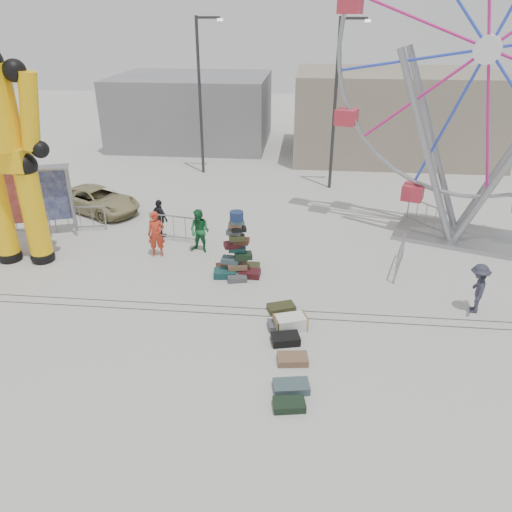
# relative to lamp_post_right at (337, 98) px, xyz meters

# --- Properties ---
(ground) EXTENTS (90.00, 90.00, 0.00)m
(ground) POSITION_rel_lamp_post_right_xyz_m (-3.09, -13.00, -4.48)
(ground) COLOR #9E9E99
(ground) RESTS_ON ground
(track_line_near) EXTENTS (40.00, 0.04, 0.01)m
(track_line_near) POSITION_rel_lamp_post_right_xyz_m (-3.09, -12.40, -4.48)
(track_line_near) COLOR #47443F
(track_line_near) RESTS_ON ground
(track_line_far) EXTENTS (40.00, 0.04, 0.01)m
(track_line_far) POSITION_rel_lamp_post_right_xyz_m (-3.09, -12.00, -4.48)
(track_line_far) COLOR #47443F
(track_line_far) RESTS_ON ground
(building_right) EXTENTS (12.00, 8.00, 5.00)m
(building_right) POSITION_rel_lamp_post_right_xyz_m (3.91, 7.00, -1.98)
(building_right) COLOR gray
(building_right) RESTS_ON ground
(building_left) EXTENTS (10.00, 8.00, 4.40)m
(building_left) POSITION_rel_lamp_post_right_xyz_m (-9.09, 9.00, -2.28)
(building_left) COLOR gray
(building_left) RESTS_ON ground
(lamp_post_right) EXTENTS (1.41, 0.25, 8.00)m
(lamp_post_right) POSITION_rel_lamp_post_right_xyz_m (0.00, 0.00, 0.00)
(lamp_post_right) COLOR #2D2D30
(lamp_post_right) RESTS_ON ground
(lamp_post_left) EXTENTS (1.41, 0.25, 8.00)m
(lamp_post_left) POSITION_rel_lamp_post_right_xyz_m (-7.00, 2.00, 0.00)
(lamp_post_left) COLOR #2D2D30
(lamp_post_left) RESTS_ON ground
(suitcase_tower) EXTENTS (1.64, 1.45, 2.32)m
(suitcase_tower) POSITION_rel_lamp_post_right_xyz_m (-3.55, -9.83, -3.83)
(suitcase_tower) COLOR #164343
(suitcase_tower) RESTS_ON ground
(crash_test_dummy) EXTENTS (3.27, 1.44, 8.25)m
(crash_test_dummy) POSITION_rel_lamp_post_right_xyz_m (-11.35, -9.57, -0.13)
(crash_test_dummy) COLOR black
(crash_test_dummy) RESTS_ON ground
(ferris_wheel) EXTENTS (10.15, 3.99, 12.46)m
(ferris_wheel) POSITION_rel_lamp_post_right_xyz_m (4.68, -5.85, 1.66)
(ferris_wheel) COLOR gray
(ferris_wheel) RESTS_ON ground
(banner_scaffold) EXTENTS (3.89, 2.01, 2.84)m
(banner_scaffold) POSITION_rel_lamp_post_right_xyz_m (-12.34, -7.64, -2.35)
(banner_scaffold) COLOR gray
(banner_scaffold) RESTS_ON ground
(steamer_trunk) EXTENTS (1.03, 0.80, 0.42)m
(steamer_trunk) POSITION_rel_lamp_post_right_xyz_m (-1.59, -13.00, -4.27)
(steamer_trunk) COLOR silver
(steamer_trunk) RESTS_ON ground
(row_case_0) EXTENTS (0.93, 0.74, 0.19)m
(row_case_0) POSITION_rel_lamp_post_right_xyz_m (-1.90, -12.02, -4.39)
(row_case_0) COLOR #34351A
(row_case_0) RESTS_ON ground
(row_case_1) EXTENTS (0.81, 0.63, 0.19)m
(row_case_1) POSITION_rel_lamp_post_right_xyz_m (-1.87, -12.96, -4.39)
(row_case_1) COLOR #4E5155
(row_case_1) RESTS_ON ground
(row_case_2) EXTENTS (0.86, 0.67, 0.24)m
(row_case_2) POSITION_rel_lamp_post_right_xyz_m (-1.70, -13.66, -4.36)
(row_case_2) COLOR black
(row_case_2) RESTS_ON ground
(row_case_3) EXTENTS (0.84, 0.60, 0.19)m
(row_case_3) POSITION_rel_lamp_post_right_xyz_m (-1.47, -14.48, -4.39)
(row_case_3) COLOR brown
(row_case_3) RESTS_ON ground
(row_case_4) EXTENTS (0.94, 0.65, 0.20)m
(row_case_4) POSITION_rel_lamp_post_right_xyz_m (-1.47, -15.55, -4.38)
(row_case_4) COLOR #3E5359
(row_case_4) RESTS_ON ground
(row_case_5) EXTENTS (0.80, 0.56, 0.20)m
(row_case_5) POSITION_rel_lamp_post_right_xyz_m (-1.49, -16.17, -4.38)
(row_case_5) COLOR black
(row_case_5) RESTS_ON ground
(barricade_dummy_a) EXTENTS (2.00, 0.26, 1.10)m
(barricade_dummy_a) POSITION_rel_lamp_post_right_xyz_m (-12.44, -7.37, -3.93)
(barricade_dummy_a) COLOR gray
(barricade_dummy_a) RESTS_ON ground
(barricade_dummy_b) EXTENTS (1.98, 0.51, 1.10)m
(barricade_dummy_b) POSITION_rel_lamp_post_right_xyz_m (-10.48, -6.75, -3.93)
(barricade_dummy_b) COLOR gray
(barricade_dummy_b) RESTS_ON ground
(barricade_dummy_c) EXTENTS (1.98, 0.47, 1.10)m
(barricade_dummy_c) POSITION_rel_lamp_post_right_xyz_m (-6.40, -7.34, -3.93)
(barricade_dummy_c) COLOR gray
(barricade_dummy_c) RESTS_ON ground
(barricade_wheel_front) EXTENTS (0.66, 1.95, 1.10)m
(barricade_wheel_front) POSITION_rel_lamp_post_right_xyz_m (2.04, -9.03, -3.93)
(barricade_wheel_front) COLOR gray
(barricade_wheel_front) RESTS_ON ground
(barricade_wheel_back) EXTENTS (1.25, 1.68, 1.10)m
(barricade_wheel_back) POSITION_rel_lamp_post_right_xyz_m (3.71, -5.00, -3.93)
(barricade_wheel_back) COLOR gray
(barricade_wheel_back) RESTS_ON ground
(pedestrian_red) EXTENTS (0.68, 0.50, 1.72)m
(pedestrian_red) POSITION_rel_lamp_post_right_xyz_m (-6.69, -8.68, -3.62)
(pedestrian_red) COLOR red
(pedestrian_red) RESTS_ON ground
(pedestrian_green) EXTENTS (0.96, 0.85, 1.66)m
(pedestrian_green) POSITION_rel_lamp_post_right_xyz_m (-5.18, -8.17, -3.65)
(pedestrian_green) COLOR #18612E
(pedestrian_green) RESTS_ON ground
(pedestrian_black) EXTENTS (0.96, 0.85, 1.55)m
(pedestrian_black) POSITION_rel_lamp_post_right_xyz_m (-7.04, -6.96, -3.71)
(pedestrian_black) COLOR black
(pedestrian_black) RESTS_ON ground
(pedestrian_grey) EXTENTS (0.79, 1.12, 1.57)m
(pedestrian_grey) POSITION_rel_lamp_post_right_xyz_m (3.90, -11.46, -3.70)
(pedestrian_grey) COLOR #292A37
(pedestrian_grey) RESTS_ON ground
(parked_suv) EXTENTS (4.48, 3.50, 1.13)m
(parked_suv) POSITION_rel_lamp_post_right_xyz_m (-10.58, -4.58, -3.92)
(parked_suv) COLOR #999063
(parked_suv) RESTS_ON ground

